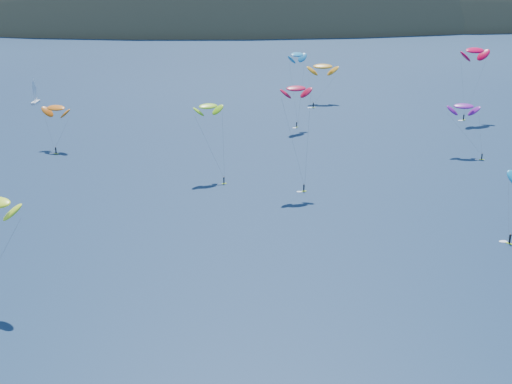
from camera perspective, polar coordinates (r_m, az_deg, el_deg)
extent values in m
ellipsoid|color=#3D3526|center=(621.57, -1.40, 12.55)|extent=(600.00, 300.00, 210.00)
ellipsoid|color=#3D3526|center=(662.92, -15.85, 12.73)|extent=(340.00, 240.00, 120.00)
ellipsoid|color=#3D3526|center=(630.02, 13.75, 12.41)|extent=(320.00, 220.00, 156.00)
cube|color=white|center=(287.53, -17.22, 6.88)|extent=(2.31, 6.62, 0.78)
cylinder|color=white|center=(287.10, -17.29, 7.78)|extent=(0.12, 0.12, 9.08)
cube|color=#9BCA16|center=(213.32, -15.70, 2.96)|extent=(1.64, 1.16, 0.09)
cylinder|color=black|center=(213.06, -15.72, 3.22)|extent=(0.38, 0.38, 1.71)
sphere|color=#8C6047|center=(212.80, -15.74, 3.48)|extent=(0.29, 0.29, 0.29)
ellipsoid|color=#D46212|center=(217.77, -15.72, 6.50)|extent=(10.23, 8.14, 5.18)
cube|color=#9BCA16|center=(179.21, -2.58, 0.67)|extent=(1.46, 0.94, 0.08)
cylinder|color=black|center=(178.93, -2.59, 0.94)|extent=(0.33, 0.33, 1.51)
sphere|color=#8C6047|center=(178.66, -2.59, 1.21)|extent=(0.25, 0.25, 0.25)
ellipsoid|color=#99DD1F|center=(182.68, -3.85, 6.86)|extent=(8.53, 6.39, 4.32)
cube|color=#9BCA16|center=(236.95, 3.26, 5.20)|extent=(1.27, 1.34, 0.08)
cylinder|color=black|center=(236.74, 3.27, 5.41)|extent=(0.34, 0.34, 1.54)
sphere|color=#8C6047|center=(236.54, 3.27, 5.62)|extent=(0.26, 0.26, 0.26)
ellipsoid|color=#1C82BA|center=(236.09, 3.31, 10.93)|extent=(8.98, 9.31, 4.93)
cube|color=#9BCA16|center=(151.85, 19.61, -3.90)|extent=(1.35, 1.54, 0.09)
cylinder|color=black|center=(151.48, 19.65, -3.55)|extent=(0.37, 0.37, 1.71)
sphere|color=#8C6047|center=(151.12, 19.69, -3.20)|extent=(0.29, 0.29, 0.29)
cube|color=#9BCA16|center=(209.41, 17.60, 2.49)|extent=(1.50, 0.69, 0.08)
cylinder|color=black|center=(209.17, 17.62, 2.72)|extent=(0.34, 0.34, 1.55)
sphere|color=#8C6047|center=(208.94, 17.64, 2.96)|extent=(0.26, 0.26, 0.26)
ellipsoid|color=#79128F|center=(212.30, 16.28, 6.61)|extent=(9.36, 5.70, 4.87)
cube|color=#9BCA16|center=(256.82, 16.26, 5.55)|extent=(1.67, 1.07, 0.09)
cylinder|color=black|center=(256.61, 16.28, 5.77)|extent=(0.38, 0.38, 1.73)
sphere|color=#8C6047|center=(256.39, 16.30, 5.98)|extent=(0.29, 0.29, 0.29)
ellipsoid|color=#D20034|center=(256.71, 17.12, 10.78)|extent=(12.97, 9.72, 6.56)
cube|color=#9BCA16|center=(173.81, 3.84, 0.06)|extent=(1.48, 0.73, 0.08)
cylinder|color=black|center=(173.52, 3.85, 0.34)|extent=(0.33, 0.33, 1.52)
sphere|color=#8C6047|center=(173.24, 3.85, 0.62)|extent=(0.26, 0.26, 0.26)
ellipsoid|color=#B40D2F|center=(171.64, 3.23, 8.27)|extent=(8.21, 5.20, 4.24)
cube|color=#9BCA16|center=(267.16, 4.60, 6.74)|extent=(1.60, 0.55, 0.09)
cylinder|color=black|center=(266.95, 4.60, 6.95)|extent=(0.37, 0.37, 1.69)
sphere|color=#8C6047|center=(266.75, 4.61, 7.15)|extent=(0.28, 0.28, 0.28)
ellipsoid|color=orange|center=(276.46, 5.36, 9.98)|extent=(11.67, 5.94, 6.35)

